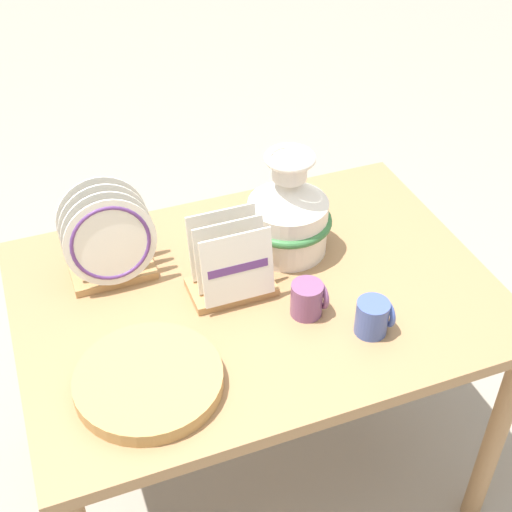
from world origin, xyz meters
The scene contains 8 objects.
ground_plane centered at (0.00, 0.00, 0.00)m, with size 14.00×14.00×0.00m, color gray.
display_table centered at (0.00, 0.00, 0.66)m, with size 1.19×0.86×0.75m.
ceramic_vase centered at (0.14, 0.13, 0.87)m, with size 0.23×0.23×0.29m.
dish_rack_round_plates centered at (-0.32, 0.18, 0.86)m, with size 0.23×0.15×0.25m.
dish_rack_square_plates centered at (-0.06, 0.02, 0.82)m, with size 0.21×0.14×0.20m.
wicker_charger_stack centered at (-0.33, -0.21, 0.77)m, with size 0.33×0.33×0.04m.
mug_plum_glaze centered at (0.09, -0.12, 0.79)m, with size 0.08×0.08×0.09m.
mug_cobalt_glaze centered at (0.20, -0.23, 0.79)m, with size 0.08×0.08×0.09m.
Camera 1 is at (-0.48, -1.25, 1.95)m, focal length 50.00 mm.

